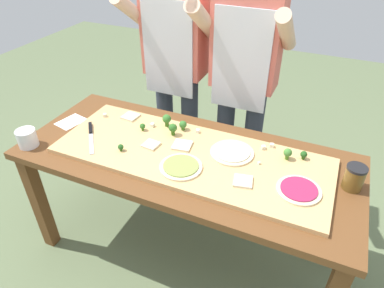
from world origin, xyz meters
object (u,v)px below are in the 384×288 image
pizza_whole_beet_magenta (299,190)px  recipe_note (71,122)px  prep_table (186,169)px  cook_right (244,71)px  cheese_crumble_f (105,115)px  pizza_slice_near_left (151,145)px  broccoli_floret_back_right (304,155)px  broccoli_floret_back_mid (167,119)px  cook_left (175,59)px  pizza_whole_cheese_artichoke (232,152)px  pizza_slice_far_left (131,116)px  pizza_whole_pesto_green (181,166)px  flour_cup (27,139)px  cheese_crumble_b (198,131)px  pizza_slice_center (243,181)px  chefs_knife (91,133)px  broccoli_floret_center_left (121,147)px  sauce_jar (354,178)px  broccoli_floret_front_left (183,125)px  broccoli_floret_back_left (173,128)px  cheese_crumble_c (152,125)px  broccoli_floret_front_mid (288,153)px  pizza_slice_far_right (182,145)px  cheese_crumble_a (263,147)px  cheese_crumble_d (259,163)px  cheese_crumble_e (272,145)px

pizza_whole_beet_magenta → recipe_note: (-1.37, 0.09, -0.03)m
prep_table → cook_right: cook_right is taller
pizza_whole_beet_magenta → cheese_crumble_f: (-1.20, 0.20, 0.00)m
pizza_slice_near_left → broccoli_floret_back_right: 0.79m
broccoli_floret_back_mid → cook_left: bearing=109.8°
cook_right → pizza_whole_cheese_artichoke: bearing=-77.7°
pizza_whole_cheese_artichoke → broccoli_floret_back_right: bearing=16.4°
prep_table → cook_left: (-0.37, 0.63, 0.34)m
pizza_whole_beet_magenta → pizza_slice_far_left: size_ratio=2.27×
pizza_whole_pesto_green → flour_cup: flour_cup is taller
pizza_whole_pesto_green → pizza_slice_far_left: (-0.49, 0.32, -0.00)m
pizza_slice_far_left → recipe_note: (-0.33, -0.16, -0.03)m
pizza_slice_far_left → cheese_crumble_b: 0.44m
pizza_slice_near_left → pizza_slice_center: 0.54m
chefs_knife → broccoli_floret_center_left: 0.25m
pizza_whole_beet_magenta → pizza_slice_near_left: (-0.79, 0.04, -0.00)m
pizza_whole_beet_magenta → cheese_crumble_b: bearing=156.7°
chefs_knife → sauce_jar: sauce_jar is taller
broccoli_floret_front_left → broccoli_floret_back_left: size_ratio=0.80×
chefs_knife → pizza_whole_beet_magenta: bearing=-0.1°
prep_table → cheese_crumble_c: (-0.28, 0.14, 0.13)m
pizza_whole_beet_magenta → sauce_jar: 0.27m
cook_right → chefs_knife: bearing=-133.5°
broccoli_floret_back_mid → sauce_jar: size_ratio=0.61×
pizza_slice_near_left → pizza_whole_cheese_artichoke: bearing=14.5°
broccoli_floret_front_left → recipe_note: size_ratio=0.35×
prep_table → broccoli_floret_back_right: 0.62m
prep_table → broccoli_floret_back_right: (0.57, 0.18, 0.15)m
broccoli_floret_back_left → flour_cup: (-0.69, -0.38, -0.02)m
broccoli_floret_center_left → broccoli_floret_back_mid: bearing=71.0°
prep_table → pizza_slice_near_left: pizza_slice_near_left is taller
broccoli_floret_front_mid → cook_left: size_ratio=0.04×
broccoli_floret_front_mid → recipe_note: size_ratio=0.38×
broccoli_floret_center_left → sauce_jar: 1.15m
pizza_slice_far_right → flour_cup: flour_cup is taller
cheese_crumble_a → cheese_crumble_b: bearing=179.0°
pizza_slice_center → sauce_jar: (0.47, 0.19, 0.03)m
prep_table → cheese_crumble_f: bearing=168.0°
sauce_jar → chefs_knife: bearing=-173.9°
chefs_knife → broccoli_floret_back_right: (1.13, 0.25, 0.02)m
pizza_whole_beet_magenta → cook_right: (-0.49, 0.70, 0.21)m
pizza_slice_near_left → broccoli_floret_center_left: broccoli_floret_center_left is taller
cheese_crumble_d → recipe_note: bearing=-178.5°
cheese_crumble_c → broccoli_floret_back_right: bearing=2.5°
chefs_knife → cheese_crumble_e: size_ratio=12.22×
broccoli_floret_back_mid → flour_cup: same height
broccoli_floret_front_left → prep_table: bearing=-61.4°
pizza_slice_center → cook_left: bearing=133.7°
cheese_crumble_d → cheese_crumble_e: cheese_crumble_e is taller
pizza_whole_pesto_green → recipe_note: bearing=169.3°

